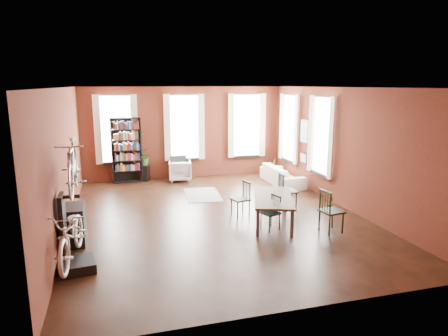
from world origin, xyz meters
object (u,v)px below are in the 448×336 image
object	(u,v)px
bookshelf	(127,150)
plant_stand	(145,173)
bicycle_floor	(70,210)
dining_chair_a	(270,213)
white_armchair	(180,170)
dining_chair_d	(288,191)
bike_trainer	(77,266)
console_table	(75,225)
cream_sofa	(282,172)
dining_table	(273,210)
dining_chair_b	(240,199)
dining_chair_c	(332,211)

from	to	relation	value
bookshelf	plant_stand	xyz separation A→B (m)	(0.57, 0.00, -0.83)
bookshelf	bicycle_floor	world-z (taller)	bookshelf
dining_chair_a	white_armchair	xyz separation A→B (m)	(-1.20, 5.29, -0.01)
dining_chair_d	bike_trainer	size ratio (longest dim) A/B	1.52
dining_chair_d	console_table	size ratio (longest dim) A/B	1.20
dining_chair_a	cream_sofa	bearing A→B (deg)	135.14
bike_trainer	plant_stand	size ratio (longest dim) A/B	1.15
dining_chair_d	bike_trainer	distance (m)	5.71
bookshelf	cream_sofa	distance (m)	5.28
cream_sofa	bicycle_floor	world-z (taller)	bicycle_floor
plant_stand	bookshelf	bearing A→B (deg)	180.00
bike_trainer	plant_stand	world-z (taller)	plant_stand
dining_table	plant_stand	world-z (taller)	dining_table
dining_chair_b	dining_chair_c	world-z (taller)	dining_chair_c
console_table	plant_stand	distance (m)	5.52
bookshelf	dining_chair_c	bearing A→B (deg)	-55.26
dining_table	dining_chair_d	distance (m)	1.30
dining_table	dining_chair_c	size ratio (longest dim) A/B	1.99
cream_sofa	plant_stand	size ratio (longest dim) A/B	3.80
cream_sofa	bicycle_floor	distance (m)	7.86
dining_table	dining_chair_b	distance (m)	0.94
console_table	bicycle_floor	size ratio (longest dim) A/B	0.43
dining_chair_c	bike_trainer	bearing A→B (deg)	87.39
dining_table	dining_chair_b	xyz separation A→B (m)	(-0.58, 0.73, 0.11)
dining_chair_b	bike_trainer	bearing A→B (deg)	-72.09
dining_chair_c	cream_sofa	bearing A→B (deg)	-17.37
cream_sofa	bookshelf	bearing A→B (deg)	71.05
dining_chair_c	bicycle_floor	distance (m)	5.48
dining_chair_a	dining_chair_c	bearing A→B (deg)	50.70
dining_chair_d	bookshelf	distance (m)	5.83
dining_chair_d	console_table	xyz separation A→B (m)	(-5.28, -1.01, -0.08)
white_armchair	bookshelf	bearing A→B (deg)	-1.16
dining_table	dining_chair_c	xyz separation A→B (m)	(1.04, -0.89, 0.16)
dining_chair_a	bicycle_floor	bearing A→B (deg)	-94.55
cream_sofa	dining_chair_a	bearing A→B (deg)	152.65
white_armchair	console_table	size ratio (longest dim) A/B	0.97
dining_chair_c	bike_trainer	world-z (taller)	dining_chair_c
cream_sofa	white_armchair	bearing A→B (deg)	66.05
dining_chair_d	plant_stand	bearing A→B (deg)	43.63
dining_chair_b	bike_trainer	size ratio (longest dim) A/B	1.40
cream_sofa	bicycle_floor	size ratio (longest dim) A/B	1.11
console_table	dining_chair_d	bearing A→B (deg)	10.84
bike_trainer	dining_table	bearing A→B (deg)	17.63
white_armchair	console_table	bearing A→B (deg)	66.26
dining_table	cream_sofa	bearing A→B (deg)	82.67
plant_stand	dining_chair_b	bearing A→B (deg)	-65.64
dining_chair_b	cream_sofa	size ratio (longest dim) A/B	0.42
dining_table	dining_chair_a	distance (m)	0.45
dining_chair_a	console_table	world-z (taller)	console_table
dining_chair_b	dining_table	bearing A→B (deg)	27.41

